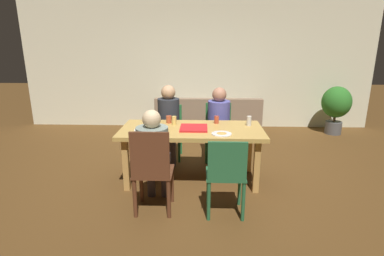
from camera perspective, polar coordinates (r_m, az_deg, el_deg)
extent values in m
plane|color=brown|center=(4.33, -0.05, -9.65)|extent=(20.00, 20.00, 0.00)
cube|color=beige|center=(6.81, 0.86, 12.78)|extent=(7.62, 0.12, 2.99)
cube|color=tan|center=(4.07, -0.05, -0.42)|extent=(1.90, 0.89, 0.05)
cube|color=tan|center=(4.01, -12.27, -6.76)|extent=(0.07, 0.07, 0.70)
cube|color=tan|center=(3.95, 12.01, -7.10)|extent=(0.07, 0.07, 0.70)
cube|color=tan|center=(4.60, -10.33, -3.66)|extent=(0.07, 0.07, 0.70)
cube|color=tan|center=(4.55, 10.66, -3.91)|extent=(0.07, 0.07, 0.70)
cylinder|color=#2B7238|center=(4.84, -2.41, -3.93)|extent=(0.04, 0.04, 0.45)
cylinder|color=#2B7238|center=(4.88, -6.59, -3.85)|extent=(0.04, 0.04, 0.45)
cylinder|color=#2B7238|center=(5.20, -2.09, -2.50)|extent=(0.04, 0.04, 0.45)
cylinder|color=#2B7238|center=(5.24, -5.98, -2.44)|extent=(0.04, 0.04, 0.45)
cube|color=#2B7238|center=(4.97, -4.32, -0.58)|extent=(0.41, 0.44, 0.02)
cube|color=#2B7238|center=(5.11, -4.12, 2.26)|extent=(0.39, 0.03, 0.39)
cylinder|color=#433D48|center=(4.71, -3.67, -4.40)|extent=(0.10, 0.10, 0.47)
cylinder|color=#433D48|center=(4.73, -5.74, -4.36)|extent=(0.10, 0.10, 0.47)
cube|color=#433D48|center=(4.78, -4.56, -0.49)|extent=(0.31, 0.36, 0.11)
cylinder|color=#2B2E35|center=(4.89, -4.39, 2.76)|extent=(0.35, 0.35, 0.47)
sphere|color=tan|center=(4.83, -4.48, 6.69)|extent=(0.23, 0.23, 0.23)
cylinder|color=#26622F|center=(4.82, 7.28, -4.15)|extent=(0.04, 0.04, 0.45)
cylinder|color=#26622F|center=(4.80, 2.74, -4.12)|extent=(0.04, 0.04, 0.45)
cylinder|color=#26622F|center=(5.19, 6.91, -2.67)|extent=(0.04, 0.04, 0.45)
cylinder|color=#26622F|center=(5.17, 2.70, -2.64)|extent=(0.04, 0.04, 0.45)
cube|color=#26622F|center=(4.92, 4.97, -0.77)|extent=(0.44, 0.45, 0.02)
cube|color=#26622F|center=(5.06, 4.92, 2.33)|extent=(0.42, 0.03, 0.43)
cylinder|color=#323B48|center=(4.70, 6.14, -4.50)|extent=(0.10, 0.10, 0.47)
cylinder|color=#323B48|center=(4.69, 4.02, -4.48)|extent=(0.10, 0.10, 0.47)
cube|color=#323B48|center=(4.75, 5.08, -0.63)|extent=(0.32, 0.32, 0.11)
cylinder|color=#5354A5|center=(4.84, 5.05, 2.45)|extent=(0.35, 0.35, 0.45)
sphere|color=#AD7358|center=(4.78, 5.15, 6.25)|extent=(0.23, 0.23, 0.23)
cylinder|color=#59311D|center=(3.75, -9.50, -10.28)|extent=(0.05, 0.05, 0.45)
cylinder|color=#59311D|center=(3.70, -3.79, -10.49)|extent=(0.05, 0.05, 0.45)
cylinder|color=#59311D|center=(3.45, -10.65, -12.81)|extent=(0.05, 0.05, 0.45)
cylinder|color=#59311D|center=(3.39, -4.39, -13.10)|extent=(0.05, 0.05, 0.45)
cube|color=#59311D|center=(3.47, -7.22, -8.16)|extent=(0.43, 0.41, 0.02)
cube|color=#59311D|center=(3.19, -7.93, -5.18)|extent=(0.41, 0.03, 0.51)
cylinder|color=#43383C|center=(3.85, -7.67, -9.32)|extent=(0.10, 0.10, 0.47)
cylinder|color=#43383C|center=(3.83, -5.07, -9.41)|extent=(0.10, 0.10, 0.47)
cube|color=#43383C|center=(3.59, -6.85, -6.22)|extent=(0.32, 0.33, 0.11)
cylinder|color=gray|center=(3.36, -7.39, -3.63)|extent=(0.35, 0.35, 0.46)
sphere|color=beige|center=(3.27, -7.59, 1.67)|extent=(0.20, 0.20, 0.20)
cylinder|color=#266139|center=(3.65, 3.05, -10.90)|extent=(0.04, 0.04, 0.45)
cylinder|color=#266139|center=(3.67, 8.91, -10.88)|extent=(0.04, 0.04, 0.45)
cylinder|color=#266139|center=(3.35, 3.15, -13.52)|extent=(0.04, 0.04, 0.45)
cylinder|color=#266139|center=(3.38, 9.58, -13.47)|extent=(0.04, 0.04, 0.45)
cube|color=#266139|center=(3.40, 6.29, -8.63)|extent=(0.42, 0.40, 0.02)
cube|color=#266139|center=(3.14, 6.65, -6.30)|extent=(0.40, 0.03, 0.43)
cube|color=red|center=(4.04, 0.32, 0.01)|extent=(0.36, 0.36, 0.02)
cylinder|color=white|center=(3.82, 5.57, -1.09)|extent=(0.25, 0.25, 0.01)
cone|color=gold|center=(3.82, 5.58, -0.89)|extent=(0.13, 0.13, 0.02)
cylinder|color=white|center=(4.01, -9.31, -0.41)|extent=(0.21, 0.21, 0.01)
cone|color=#CD7D3F|center=(4.01, -9.32, -0.22)|extent=(0.11, 0.11, 0.02)
cylinder|color=#B64C2D|center=(4.34, -4.35, 1.63)|extent=(0.08, 0.08, 0.10)
cylinder|color=#BA462C|center=(4.31, 4.62, 1.57)|extent=(0.07, 0.07, 0.11)
cylinder|color=silver|center=(4.25, 10.64, 1.31)|extent=(0.07, 0.07, 0.13)
cylinder|color=#E4C362|center=(4.24, -3.36, 1.42)|extent=(0.06, 0.06, 0.12)
cube|color=#8A6F56|center=(6.42, 2.98, 0.96)|extent=(2.11, 0.82, 0.43)
cube|color=#8A6F56|center=(6.01, 3.08, 3.82)|extent=(2.11, 0.16, 0.36)
cube|color=#8A6F56|center=(6.40, -5.59, 3.68)|extent=(0.20, 0.77, 0.18)
cube|color=#8A6F56|center=(6.44, 11.59, 3.49)|extent=(0.20, 0.77, 0.18)
cylinder|color=#545353|center=(7.03, 24.94, 0.08)|extent=(0.32, 0.32, 0.26)
cylinder|color=brown|center=(6.98, 25.15, 1.82)|extent=(0.05, 0.05, 0.18)
ellipsoid|color=#2D7426|center=(6.92, 25.46, 4.41)|extent=(0.58, 0.58, 0.64)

